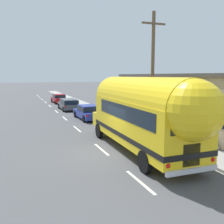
# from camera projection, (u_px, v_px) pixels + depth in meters

# --- Properties ---
(ground_plane) EXTENTS (300.00, 300.00, 0.00)m
(ground_plane) POSITION_uv_depth(u_px,v_px,m) (106.00, 153.00, 13.64)
(ground_plane) COLOR #4C4C4F
(lane_markings) EXTENTS (3.86, 80.00, 0.01)m
(lane_markings) POSITION_uv_depth(u_px,v_px,m) (88.00, 116.00, 26.37)
(lane_markings) COLOR silver
(lane_markings) RESTS_ON ground
(sidewalk_slab) EXTENTS (1.95, 90.00, 0.15)m
(sidewalk_slab) POSITION_uv_depth(u_px,v_px,m) (116.00, 118.00, 24.54)
(sidewalk_slab) COLOR #9E9B93
(sidewalk_slab) RESTS_ON ground
(roadside_building) EXTENTS (11.38, 18.62, 4.34)m
(roadside_building) POSITION_uv_depth(u_px,v_px,m) (223.00, 100.00, 21.12)
(roadside_building) COLOR tan
(roadside_building) RESTS_ON ground
(utility_pole) EXTENTS (1.80, 0.24, 8.50)m
(utility_pole) POSITION_uv_depth(u_px,v_px,m) (153.00, 72.00, 17.39)
(utility_pole) COLOR brown
(utility_pole) RESTS_ON ground
(painted_bus) EXTENTS (2.73, 11.16, 4.12)m
(painted_bus) POSITION_uv_depth(u_px,v_px,m) (144.00, 112.00, 13.13)
(painted_bus) COLOR yellow
(painted_bus) RESTS_ON ground
(car_lead) EXTENTS (2.08, 4.57, 1.37)m
(car_lead) POSITION_uv_depth(u_px,v_px,m) (88.00, 112.00, 24.18)
(car_lead) COLOR navy
(car_lead) RESTS_ON ground
(car_second) EXTENTS (1.98, 4.62, 1.37)m
(car_second) POSITION_uv_depth(u_px,v_px,m) (69.00, 104.00, 30.65)
(car_second) COLOR #474C51
(car_second) RESTS_ON ground
(car_third) EXTENTS (2.02, 4.39, 1.37)m
(car_third) POSITION_uv_depth(u_px,v_px,m) (59.00, 98.00, 38.45)
(car_third) COLOR #A5191E
(car_third) RESTS_ON ground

